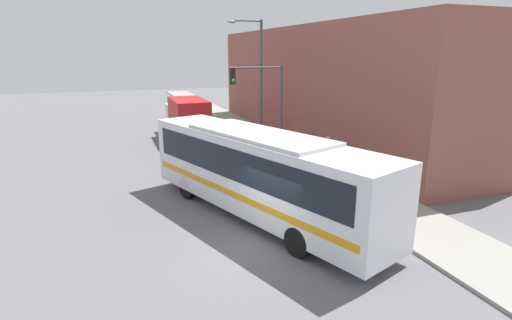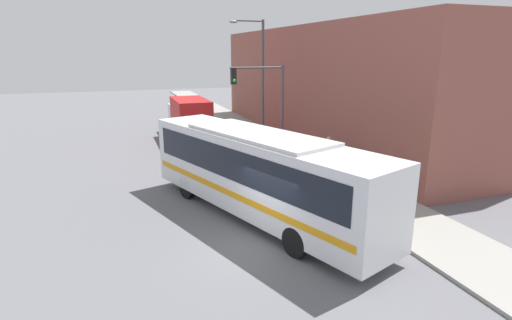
% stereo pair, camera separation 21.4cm
% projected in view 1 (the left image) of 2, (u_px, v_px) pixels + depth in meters
% --- Properties ---
extents(ground_plane, '(120.00, 120.00, 0.00)m').
position_uv_depth(ground_plane, '(261.00, 247.00, 13.37)').
color(ground_plane, slate).
extents(sidewalk, '(3.19, 70.00, 0.12)m').
position_uv_depth(sidewalk, '(244.00, 129.00, 33.50)').
color(sidewalk, gray).
rests_on(sidewalk, ground_plane).
extents(building_facade, '(6.00, 28.92, 8.05)m').
position_uv_depth(building_facade, '(321.00, 84.00, 29.87)').
color(building_facade, brown).
rests_on(building_facade, ground_plane).
extents(city_bus, '(6.24, 11.86, 3.41)m').
position_uv_depth(city_bus, '(258.00, 169.00, 15.33)').
color(city_bus, silver).
rests_on(city_bus, ground_plane).
extents(delivery_truck, '(2.31, 6.71, 3.02)m').
position_uv_depth(delivery_truck, '(187.00, 117.00, 29.82)').
color(delivery_truck, '#B21919').
rests_on(delivery_truck, ground_plane).
extents(fire_hydrant, '(0.25, 0.34, 0.79)m').
position_uv_depth(fire_hydrant, '(352.00, 192.00, 17.10)').
color(fire_hydrant, gold).
rests_on(fire_hydrant, sidewalk).
extents(traffic_light_pole, '(3.28, 0.35, 5.49)m').
position_uv_depth(traffic_light_pole, '(264.00, 95.00, 23.21)').
color(traffic_light_pole, '#47474C').
rests_on(traffic_light_pole, sidewalk).
extents(parking_meter, '(0.14, 0.14, 1.36)m').
position_uv_depth(parking_meter, '(280.00, 143.00, 24.03)').
color(parking_meter, '#47474C').
rests_on(parking_meter, sidewalk).
extents(street_lamp, '(2.38, 0.28, 8.22)m').
position_uv_depth(street_lamp, '(257.00, 74.00, 26.52)').
color(street_lamp, '#47474C').
rests_on(street_lamp, sidewalk).
extents(pedestrian_near_corner, '(0.34, 0.34, 1.86)m').
position_uv_depth(pedestrian_near_corner, '(327.00, 153.00, 21.50)').
color(pedestrian_near_corner, '#47382D').
rests_on(pedestrian_near_corner, sidewalk).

